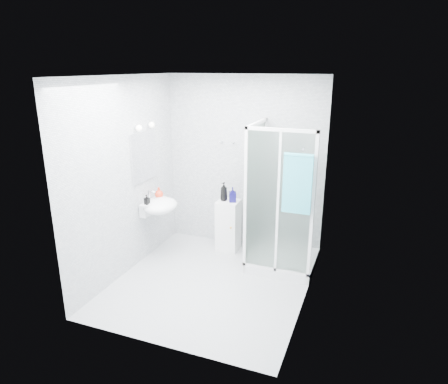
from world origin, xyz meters
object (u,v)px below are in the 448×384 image
at_px(wall_basin, 159,206).
at_px(soap_dispenser_black, 147,200).
at_px(shampoo_bottle_a, 224,191).
at_px(hand_towel, 297,182).
at_px(soap_dispenser_orange, 159,193).
at_px(storage_cabinet, 228,225).
at_px(shower_enclosure, 277,237).
at_px(shampoo_bottle_b, 233,195).

xyz_separation_m(wall_basin, soap_dispenser_black, (-0.08, -0.17, 0.14)).
relative_size(shampoo_bottle_a, soap_dispenser_black, 2.02).
distance_m(hand_towel, soap_dispenser_black, 2.10).
height_order(shampoo_bottle_a, soap_dispenser_black, shampoo_bottle_a).
xyz_separation_m(shampoo_bottle_a, soap_dispenser_orange, (-0.84, -0.45, 0.02)).
xyz_separation_m(wall_basin, soap_dispenser_orange, (-0.07, 0.14, 0.15)).
height_order(storage_cabinet, soap_dispenser_black, soap_dispenser_black).
bearing_deg(soap_dispenser_black, hand_towel, 2.32).
bearing_deg(wall_basin, hand_towel, -2.47).
height_order(shower_enclosure, hand_towel, shower_enclosure).
height_order(hand_towel, shampoo_bottle_b, hand_towel).
height_order(storage_cabinet, soap_dispenser_orange, soap_dispenser_orange).
distance_m(hand_towel, soap_dispenser_orange, 2.10).
bearing_deg(wall_basin, shampoo_bottle_b, 33.05).
bearing_deg(wall_basin, soap_dispenser_black, -116.80).
bearing_deg(shampoo_bottle_b, soap_dispenser_orange, -155.58).
height_order(shower_enclosure, wall_basin, shower_enclosure).
distance_m(shower_enclosure, wall_basin, 1.72).
xyz_separation_m(wall_basin, shampoo_bottle_b, (0.91, 0.59, 0.10)).
height_order(wall_basin, soap_dispenser_black, wall_basin).
distance_m(wall_basin, storage_cabinet, 1.11).
height_order(wall_basin, soap_dispenser_orange, soap_dispenser_orange).
height_order(soap_dispenser_orange, soap_dispenser_black, soap_dispenser_orange).
relative_size(shower_enclosure, shampoo_bottle_a, 7.06).
xyz_separation_m(shower_enclosure, wall_basin, (-1.66, -0.32, 0.35)).
height_order(shower_enclosure, soap_dispenser_orange, shower_enclosure).
bearing_deg(shampoo_bottle_b, soap_dispenser_black, -142.59).
relative_size(storage_cabinet, soap_dispenser_orange, 4.88).
bearing_deg(soap_dispenser_black, soap_dispenser_orange, 88.03).
height_order(hand_towel, shampoo_bottle_a, hand_towel).
xyz_separation_m(storage_cabinet, soap_dispenser_black, (-0.92, -0.77, 0.54)).
xyz_separation_m(wall_basin, shampoo_bottle_a, (0.76, 0.60, 0.12)).
bearing_deg(soap_dispenser_orange, shampoo_bottle_b, 24.42).
xyz_separation_m(storage_cabinet, shampoo_bottle_a, (-0.07, -0.00, 0.53)).
bearing_deg(shower_enclosure, shampoo_bottle_a, 162.44).
bearing_deg(hand_towel, storage_cabinet, 148.93).
relative_size(shower_enclosure, soap_dispenser_orange, 12.51).
height_order(wall_basin, shampoo_bottle_b, wall_basin).
height_order(shower_enclosure, storage_cabinet, shower_enclosure).
relative_size(storage_cabinet, shampoo_bottle_b, 3.48).
relative_size(storage_cabinet, hand_towel, 1.05).
bearing_deg(shower_enclosure, wall_basin, -169.19).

